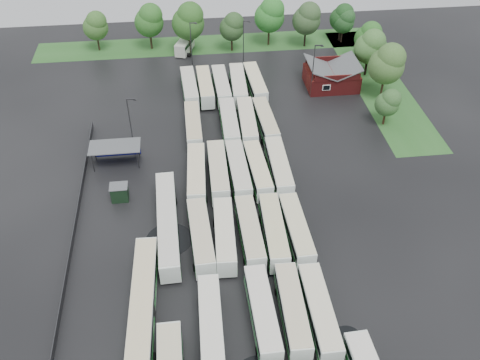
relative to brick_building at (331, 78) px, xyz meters
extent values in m
plane|color=black|center=(-24.00, -42.77, -1.87)|extent=(160.00, 160.00, 0.00)
cube|color=maroon|center=(0.00, 0.03, -0.17)|extent=(10.00, 8.00, 3.40)
cube|color=#4C4F51|center=(-2.50, 0.03, 2.43)|extent=(5.07, 8.60, 2.19)
cube|color=#4C4F51|center=(2.50, 0.03, 2.43)|extent=(5.07, 8.60, 2.19)
cube|color=maroon|center=(0.00, -3.97, 2.03)|extent=(9.00, 0.20, 1.20)
cube|color=silver|center=(-2.00, -4.02, 0.13)|extent=(1.60, 0.12, 1.20)
cylinder|color=#2D2D30|center=(-44.80, -22.77, -0.17)|extent=(0.16, 0.16, 3.40)
cylinder|color=#2D2D30|center=(-37.60, -22.77, -0.17)|extent=(0.16, 0.16, 3.40)
cylinder|color=#2D2D30|center=(-44.80, -19.57, -0.17)|extent=(0.16, 0.16, 3.40)
cylinder|color=#2D2D30|center=(-37.60, -19.57, -0.17)|extent=(0.16, 0.16, 3.40)
cube|color=#4C4F51|center=(-41.20, -21.17, 1.63)|extent=(8.20, 4.20, 0.15)
cube|color=navy|center=(-41.20, -19.27, -0.27)|extent=(7.60, 0.08, 2.60)
cube|color=black|center=(-40.20, -30.17, -0.62)|extent=(2.50, 2.00, 2.50)
cube|color=#4C4F51|center=(-40.20, -30.17, 0.69)|extent=(2.70, 2.20, 0.12)
cube|color=#285C22|center=(-22.00, 22.03, -1.86)|extent=(80.00, 10.00, 0.01)
cube|color=#285C22|center=(10.00, 0.03, -1.86)|extent=(10.00, 50.00, 0.01)
cube|color=#2D2D30|center=(-46.20, -34.77, -1.27)|extent=(0.10, 50.00, 1.20)
cube|color=silver|center=(-28.28, -55.52, -0.01)|extent=(2.82, 12.28, 2.80)
cube|color=black|center=(-28.28, -55.52, 0.55)|extent=(2.87, 11.79, 0.90)
cube|color=#0C801E|center=(-28.28, -55.52, -0.62)|extent=(2.87, 12.04, 0.62)
cube|color=silver|center=(-28.28, -55.52, 1.45)|extent=(2.71, 11.91, 0.12)
cylinder|color=black|center=(-28.28, -59.43, -1.41)|extent=(2.60, 0.98, 0.98)
cylinder|color=black|center=(-28.28, -51.60, -1.41)|extent=(2.60, 0.98, 0.98)
cube|color=silver|center=(-22.17, -54.86, 0.04)|extent=(2.85, 12.56, 2.87)
cube|color=black|center=(-22.17, -54.86, 0.61)|extent=(2.90, 12.06, 0.92)
cube|color=#1E722D|center=(-22.17, -54.86, -0.59)|extent=(2.90, 12.31, 0.63)
cube|color=silver|center=(-22.17, -54.86, 1.52)|extent=(2.74, 12.19, 0.13)
cylinder|color=black|center=(-22.17, -58.87, -1.40)|extent=(2.66, 1.00, 1.00)
cylinder|color=black|center=(-22.17, -50.86, -1.40)|extent=(2.66, 1.00, 1.00)
cube|color=silver|center=(-18.60, -54.91, 0.03)|extent=(2.92, 12.53, 2.86)
cube|color=black|center=(-18.60, -54.91, 0.60)|extent=(2.97, 12.03, 0.91)
cube|color=#186F28|center=(-18.60, -54.91, -0.60)|extent=(2.97, 12.28, 0.63)
cube|color=beige|center=(-18.60, -54.91, 1.51)|extent=(2.81, 12.15, 0.12)
cylinder|color=black|center=(-18.60, -58.90, -1.40)|extent=(2.65, 1.00, 1.00)
cylinder|color=black|center=(-18.60, -50.92, -1.40)|extent=(2.65, 1.00, 1.00)
cube|color=silver|center=(-15.53, -55.51, 0.07)|extent=(2.67, 12.71, 2.91)
cube|color=black|center=(-15.53, -55.51, 0.65)|extent=(2.73, 12.20, 0.93)
cube|color=#20772F|center=(-15.53, -55.51, -0.57)|extent=(2.72, 12.46, 0.64)
cube|color=beige|center=(-15.53, -55.51, 1.57)|extent=(2.56, 12.33, 0.13)
cylinder|color=black|center=(-15.53, -59.58, -1.39)|extent=(2.70, 1.02, 1.02)
cylinder|color=black|center=(-15.53, -51.45, -1.39)|extent=(2.70, 1.02, 1.02)
cube|color=silver|center=(-28.59, -41.50, 0.06)|extent=(3.22, 12.78, 2.90)
cube|color=black|center=(-28.59, -41.50, 0.64)|extent=(3.26, 12.28, 0.93)
cube|color=#13731E|center=(-28.59, -41.50, -0.58)|extent=(3.26, 12.53, 0.64)
cube|color=beige|center=(-28.59, -41.50, 1.57)|extent=(3.10, 12.40, 0.13)
cylinder|color=black|center=(-28.59, -45.56, -1.39)|extent=(2.69, 1.01, 1.01)
cylinder|color=black|center=(-28.59, -37.45, -1.39)|extent=(2.69, 1.01, 1.01)
cube|color=silver|center=(-25.37, -41.59, 0.03)|extent=(3.11, 12.54, 2.85)
cube|color=black|center=(-25.37, -41.59, 0.60)|extent=(3.15, 12.05, 0.91)
cube|color=#127722|center=(-25.37, -41.59, -0.60)|extent=(3.15, 12.30, 0.63)
cube|color=beige|center=(-25.37, -41.59, 1.50)|extent=(2.99, 12.16, 0.12)
cylinder|color=black|center=(-25.37, -45.57, -1.40)|extent=(2.64, 1.00, 1.00)
cylinder|color=black|center=(-25.37, -37.61, -1.40)|extent=(2.64, 1.00, 1.00)
cube|color=silver|center=(-21.89, -41.44, 0.02)|extent=(2.79, 12.44, 2.84)
cube|color=black|center=(-21.89, -41.44, 0.59)|extent=(2.84, 11.94, 0.91)
cube|color=#067011|center=(-21.89, -41.44, -0.61)|extent=(2.84, 12.19, 0.62)
cube|color=beige|center=(-21.89, -41.44, 1.49)|extent=(2.68, 12.06, 0.12)
cylinder|color=black|center=(-21.89, -45.41, -1.40)|extent=(2.63, 0.99, 0.99)
cylinder|color=black|center=(-21.89, -37.48, -1.40)|extent=(2.63, 0.99, 0.99)
cube|color=silver|center=(-18.64, -41.68, 0.07)|extent=(3.02, 12.82, 2.92)
cube|color=black|center=(-18.64, -41.68, 0.66)|extent=(3.07, 12.31, 0.93)
cube|color=#0D7318|center=(-18.64, -41.68, -0.57)|extent=(3.06, 12.57, 0.64)
cube|color=beige|center=(-18.64, -41.68, 1.59)|extent=(2.90, 12.43, 0.13)
cylinder|color=black|center=(-18.64, -45.76, -1.39)|extent=(2.71, 1.02, 1.02)
cylinder|color=black|center=(-18.64, -37.60, -1.39)|extent=(2.71, 1.02, 1.02)
cube|color=silver|center=(-15.50, -41.72, 0.02)|extent=(2.87, 12.46, 2.84)
cube|color=black|center=(-15.50, -41.72, 0.59)|extent=(2.92, 11.96, 0.91)
cube|color=#1F6F2C|center=(-15.50, -41.72, -0.60)|extent=(2.91, 12.21, 0.63)
cube|color=beige|center=(-15.50, -41.72, 1.49)|extent=(2.76, 12.08, 0.12)
cylinder|color=black|center=(-15.50, -45.69, -1.40)|extent=(2.64, 0.99, 0.99)
cylinder|color=black|center=(-15.50, -37.75, -1.40)|extent=(2.64, 0.99, 0.99)
cube|color=silver|center=(-28.46, -28.14, 0.10)|extent=(3.32, 13.05, 2.96)
cube|color=black|center=(-28.46, -28.14, 0.69)|extent=(3.36, 12.53, 0.95)
cube|color=#10751F|center=(-28.46, -28.14, -0.55)|extent=(3.36, 12.79, 0.65)
cube|color=beige|center=(-28.46, -28.14, 1.64)|extent=(3.19, 12.65, 0.13)
cylinder|color=black|center=(-28.46, -32.28, -1.38)|extent=(2.75, 1.03, 1.03)
cylinder|color=black|center=(-28.46, -24.00, -1.38)|extent=(2.75, 1.03, 1.03)
cube|color=silver|center=(-25.07, -27.73, 0.10)|extent=(2.88, 12.98, 2.97)
cube|color=black|center=(-25.07, -27.73, 0.70)|extent=(2.94, 12.46, 0.95)
cube|color=#1C7525|center=(-25.07, -27.73, -0.55)|extent=(2.93, 12.72, 0.65)
cube|color=beige|center=(-25.07, -27.73, 1.64)|extent=(2.77, 12.59, 0.13)
cylinder|color=black|center=(-25.07, -31.87, -1.38)|extent=(2.75, 1.04, 1.04)
cylinder|color=black|center=(-25.07, -23.59, -1.38)|extent=(2.75, 1.04, 1.04)
cube|color=silver|center=(-21.94, -27.82, 0.08)|extent=(2.93, 12.84, 2.93)
cube|color=black|center=(-21.94, -27.82, 0.67)|extent=(2.98, 12.33, 0.94)
cube|color=#0C7216|center=(-21.94, -27.82, -0.57)|extent=(2.98, 12.59, 0.64)
cube|color=beige|center=(-21.94, -27.82, 1.60)|extent=(2.81, 12.46, 0.13)
cylinder|color=black|center=(-21.94, -31.92, -1.39)|extent=(2.72, 1.02, 1.02)
cylinder|color=black|center=(-21.94, -23.73, -1.39)|extent=(2.72, 1.02, 1.02)
cube|color=silver|center=(-18.87, -27.91, 0.00)|extent=(3.14, 12.40, 2.82)
cube|color=black|center=(-18.87, -27.91, 0.57)|extent=(3.17, 11.91, 0.90)
cube|color=#066F14|center=(-18.87, -27.91, -0.62)|extent=(3.18, 12.16, 0.62)
cube|color=beige|center=(-18.87, -27.91, 1.46)|extent=(3.02, 12.03, 0.12)
cylinder|color=black|center=(-18.87, -31.84, -1.40)|extent=(2.61, 0.98, 0.98)
cylinder|color=black|center=(-18.87, -23.98, -1.40)|extent=(2.61, 0.98, 0.98)
cube|color=silver|center=(-15.50, -27.75, 0.10)|extent=(2.82, 12.94, 2.96)
cube|color=black|center=(-15.50, -27.75, 0.69)|extent=(2.88, 12.42, 0.95)
cube|color=#26822D|center=(-15.50, -27.75, -0.55)|extent=(2.87, 12.68, 0.65)
cube|color=beige|center=(-15.50, -27.75, 1.63)|extent=(2.71, 12.55, 0.13)
cylinder|color=black|center=(-15.50, -31.88, -1.38)|extent=(2.74, 1.03, 1.03)
cylinder|color=black|center=(-15.50, -23.61, -1.38)|extent=(2.74, 1.03, 1.03)
cube|color=silver|center=(-28.29, -14.35, 0.01)|extent=(2.58, 12.33, 2.83)
cube|color=black|center=(-28.29, -14.35, 0.57)|extent=(2.64, 11.84, 0.90)
cube|color=#197F2A|center=(-28.29, -14.35, -0.61)|extent=(2.63, 12.08, 0.62)
cube|color=#CDBC8F|center=(-28.29, -14.35, 1.47)|extent=(2.48, 11.96, 0.12)
cylinder|color=black|center=(-28.29, -18.29, -1.40)|extent=(2.62, 0.99, 0.99)
cylinder|color=black|center=(-28.29, -10.40, -1.40)|extent=(2.62, 0.99, 0.99)
cube|color=silver|center=(-21.99, -14.36, 0.08)|extent=(2.82, 12.84, 2.93)
cube|color=black|center=(-21.99, -14.36, 0.67)|extent=(2.88, 12.32, 0.94)
cube|color=#0F8019|center=(-21.99, -14.36, -0.56)|extent=(2.87, 12.58, 0.65)
cube|color=beige|center=(-21.99, -14.36, 1.60)|extent=(2.71, 12.45, 0.13)
cylinder|color=black|center=(-21.99, -18.46, -1.39)|extent=(2.72, 1.02, 1.02)
cylinder|color=black|center=(-21.99, -10.26, -1.39)|extent=(2.72, 1.02, 1.02)
cube|color=silver|center=(-18.83, -14.48, 0.09)|extent=(3.10, 12.95, 2.95)
cube|color=black|center=(-18.83, -14.48, 0.68)|extent=(3.14, 12.44, 0.94)
cube|color=#1D762A|center=(-18.83, -14.48, -0.56)|extent=(3.14, 12.70, 0.65)
cube|color=beige|center=(-18.83, -14.48, 1.62)|extent=(2.98, 12.56, 0.13)
cylinder|color=black|center=(-18.83, -18.60, -1.38)|extent=(2.74, 1.03, 1.03)
cylinder|color=black|center=(-18.83, -10.36, -1.38)|extent=(2.74, 1.03, 1.03)
cube|color=silver|center=(-15.54, -14.39, 0.02)|extent=(3.17, 12.50, 2.84)
cube|color=black|center=(-15.54, -14.39, 0.59)|extent=(3.21, 12.01, 0.91)
cube|color=#1B7B2D|center=(-15.54, -14.39, -0.61)|extent=(3.21, 12.25, 0.62)
cube|color=beige|center=(-15.54, -14.39, 1.49)|extent=(3.05, 12.12, 0.12)
cylinder|color=black|center=(-15.54, -18.35, -1.40)|extent=(2.63, 0.99, 0.99)
cylinder|color=black|center=(-15.54, -10.42, -1.40)|extent=(2.63, 0.99, 0.99)
cube|color=silver|center=(-28.38, -0.81, 0.03)|extent=(3.13, 12.55, 2.85)
cube|color=black|center=(-28.38, -0.81, 0.60)|extent=(3.17, 12.05, 0.91)
cube|color=#1F702C|center=(-28.38, -0.81, -0.60)|extent=(3.17, 12.30, 0.63)
cube|color=beige|center=(-28.38, -0.81, 1.51)|extent=(3.01, 12.17, 0.12)
cylinder|color=black|center=(-28.38, -4.79, -1.40)|extent=(2.65, 1.00, 1.00)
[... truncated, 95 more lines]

